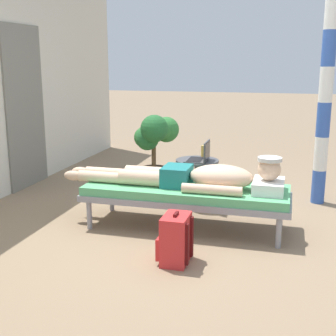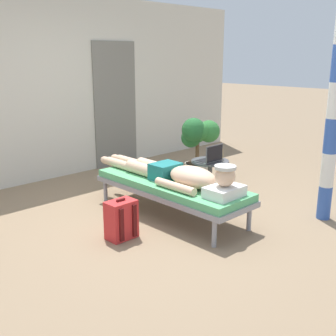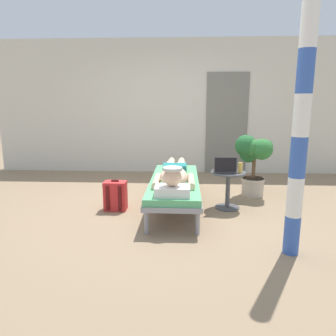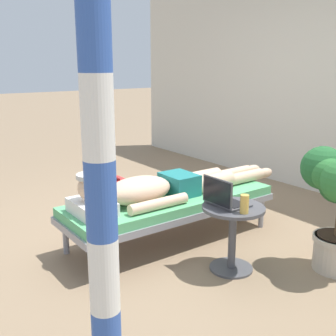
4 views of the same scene
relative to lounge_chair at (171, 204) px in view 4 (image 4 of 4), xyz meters
The scene contains 8 objects.
ground_plane 0.42m from the lounge_chair, behind, with size 40.00×40.00×0.00m, color #8C7256.
lounge_chair is the anchor object (origin of this frame).
person_reclining 0.20m from the lounge_chair, 90.00° to the right, with size 0.53×2.17×0.33m.
side_table 0.74m from the lounge_chair, ahead, with size 0.48×0.48×0.52m.
laptop 0.72m from the lounge_chair, ahead, with size 0.31×0.24×0.23m.
drink_glass 0.92m from the lounge_chair, ahead, with size 0.06×0.06×0.14m, color gold.
backpack 0.83m from the lounge_chair, behind, with size 0.30×0.26×0.42m.
porch_post 2.02m from the lounge_chair, 47.24° to the right, with size 0.15×0.15×2.69m.
Camera 4 is at (3.08, -2.10, 1.58)m, focal length 44.28 mm.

